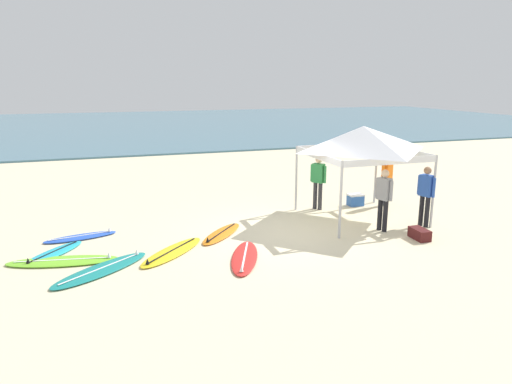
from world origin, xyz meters
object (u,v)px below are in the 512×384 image
(surfboard_teal, at_px, (102,269))
(person_blue, at_px, (426,192))
(surfboard_cyan, at_px, (53,253))
(person_orange, at_px, (387,176))
(surfboard_blue, at_px, (81,237))
(canopy_tent, at_px, (363,139))
(surfboard_orange, at_px, (221,234))
(surfboard_lime, at_px, (63,261))
(surfboard_red, at_px, (245,257))
(person_green, at_px, (318,179))
(cooler_box, at_px, (355,200))
(surfboard_yellow, at_px, (172,252))
(gear_bag_near_tent, at_px, (420,234))
(person_grey, at_px, (384,196))

(surfboard_teal, xyz_separation_m, person_blue, (8.67, 0.46, 0.95))
(surfboard_cyan, height_order, person_orange, person_orange)
(surfboard_blue, bearing_deg, person_orange, 2.05)
(surfboard_teal, relative_size, person_orange, 1.37)
(canopy_tent, height_order, surfboard_orange, canopy_tent)
(surfboard_lime, distance_m, surfboard_blue, 1.68)
(surfboard_red, distance_m, person_green, 4.90)
(cooler_box, bearing_deg, surfboard_cyan, -169.72)
(person_orange, bearing_deg, surfboard_lime, -168.52)
(surfboard_red, xyz_separation_m, surfboard_lime, (-3.97, 1.09, -0.00))
(canopy_tent, distance_m, surfboard_teal, 7.92)
(person_blue, bearing_deg, canopy_tent, 135.76)
(surfboard_lime, bearing_deg, canopy_tent, 6.71)
(canopy_tent, distance_m, person_green, 2.04)
(surfboard_teal, height_order, person_blue, person_blue)
(surfboard_orange, bearing_deg, surfboard_yellow, -147.16)
(surfboard_blue, distance_m, person_blue, 9.43)
(surfboard_red, xyz_separation_m, person_blue, (5.53, 0.78, 0.95))
(person_orange, bearing_deg, gear_bag_near_tent, -108.84)
(surfboard_red, relative_size, person_blue, 1.31)
(surfboard_teal, relative_size, surfboard_red, 1.05)
(surfboard_blue, bearing_deg, surfboard_lime, -101.26)
(surfboard_teal, xyz_separation_m, surfboard_blue, (-0.50, 2.42, 0.00))
(surfboard_teal, relative_size, gear_bag_near_tent, 3.90)
(surfboard_blue, height_order, person_green, person_green)
(surfboard_orange, distance_m, gear_bag_near_tent, 5.19)
(person_green, distance_m, cooler_box, 1.60)
(person_blue, bearing_deg, surfboard_yellow, 179.05)
(surfboard_yellow, height_order, cooler_box, cooler_box)
(surfboard_orange, distance_m, surfboard_teal, 3.42)
(person_grey, bearing_deg, surfboard_red, -169.25)
(person_grey, bearing_deg, surfboard_yellow, 179.00)
(surfboard_lime, height_order, person_green, person_green)
(surfboard_blue, relative_size, person_blue, 1.10)
(surfboard_red, relative_size, surfboard_lime, 0.88)
(surfboard_red, bearing_deg, surfboard_teal, 174.26)
(person_grey, bearing_deg, surfboard_lime, 177.90)
(gear_bag_near_tent, bearing_deg, canopy_tent, 103.11)
(surfboard_cyan, relative_size, person_orange, 1.00)
(surfboard_orange, distance_m, surfboard_lime, 3.96)
(person_orange, bearing_deg, surfboard_yellow, -163.45)
(surfboard_lime, xyz_separation_m, person_green, (7.43, 2.24, 0.95))
(surfboard_yellow, relative_size, surfboard_red, 0.91)
(canopy_tent, xyz_separation_m, surfboard_blue, (-7.86, 0.69, -2.35))
(surfboard_cyan, bearing_deg, person_blue, -5.41)
(person_green, bearing_deg, gear_bag_near_tent, -69.86)
(surfboard_cyan, xyz_separation_m, surfboard_orange, (4.15, 0.13, -0.00))
(surfboard_teal, relative_size, surfboard_lime, 0.92)
(surfboard_orange, height_order, cooler_box, cooler_box)
(person_orange, bearing_deg, surfboard_red, -152.09)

